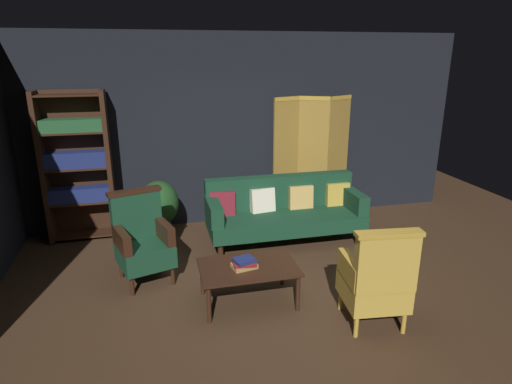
% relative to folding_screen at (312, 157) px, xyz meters
% --- Properties ---
extents(ground_plane, '(10.00, 10.00, 0.00)m').
position_rel_folding_screen_xyz_m(ground_plane, '(-1.23, -2.21, -0.99)').
color(ground_plane, '#3D2819').
extents(back_wall, '(7.20, 0.10, 2.80)m').
position_rel_folding_screen_xyz_m(back_wall, '(-1.23, 0.24, 0.41)').
color(back_wall, black).
rests_on(back_wall, ground_plane).
extents(folding_screen, '(1.26, 0.25, 1.90)m').
position_rel_folding_screen_xyz_m(folding_screen, '(0.00, 0.00, 0.00)').
color(folding_screen, olive).
rests_on(folding_screen, ground_plane).
extents(bookshelf, '(0.90, 0.32, 2.05)m').
position_rel_folding_screen_xyz_m(bookshelf, '(-3.38, -0.02, 0.07)').
color(bookshelf, black).
rests_on(bookshelf, ground_plane).
extents(velvet_couch, '(2.12, 0.78, 0.88)m').
position_rel_folding_screen_xyz_m(velvet_couch, '(-0.68, -0.75, -0.53)').
color(velvet_couch, black).
rests_on(velvet_couch, ground_plane).
extents(coffee_table, '(1.00, 0.64, 0.42)m').
position_rel_folding_screen_xyz_m(coffee_table, '(-1.50, -2.20, -0.61)').
color(coffee_table, black).
rests_on(coffee_table, ground_plane).
extents(armchair_gilt_accent, '(0.64, 0.64, 1.04)m').
position_rel_folding_screen_xyz_m(armchair_gilt_accent, '(-0.42, -2.87, -0.50)').
color(armchair_gilt_accent, '#B78E33').
rests_on(armchair_gilt_accent, ground_plane).
extents(armchair_wing_left, '(0.72, 0.72, 1.04)m').
position_rel_folding_screen_xyz_m(armchair_wing_left, '(-2.56, -1.43, -0.50)').
color(armchair_wing_left, black).
rests_on(armchair_wing_left, ground_plane).
extents(potted_plant, '(0.54, 0.54, 0.84)m').
position_rel_folding_screen_xyz_m(potted_plant, '(-2.34, -0.29, -0.50)').
color(potted_plant, brown).
rests_on(potted_plant, ground_plane).
extents(book_tan_leather, '(0.27, 0.21, 0.04)m').
position_rel_folding_screen_xyz_m(book_tan_leather, '(-1.55, -2.23, -0.54)').
color(book_tan_leather, '#9E7A47').
rests_on(book_tan_leather, coffee_table).
extents(book_red_leather, '(0.23, 0.19, 0.02)m').
position_rel_folding_screen_xyz_m(book_red_leather, '(-1.55, -2.23, -0.51)').
color(book_red_leather, maroon).
rests_on(book_red_leather, book_tan_leather).
extents(book_navy_cloth, '(0.24, 0.22, 0.03)m').
position_rel_folding_screen_xyz_m(book_navy_cloth, '(-1.55, -2.23, -0.48)').
color(book_navy_cloth, navy).
rests_on(book_navy_cloth, book_red_leather).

